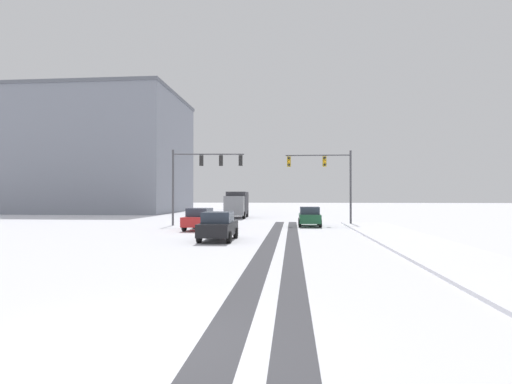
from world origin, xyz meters
The scene contains 11 objects.
ground_plane centered at (0.00, 0.00, 0.00)m, with size 300.00×300.00×0.00m, color white.
wheel_track_left_lane centered at (2.58, 15.64, 0.00)m, with size 0.74×34.41×0.01m, color #424247.
wheel_track_right_lane centered at (1.36, 15.64, 0.00)m, with size 0.81×34.41×0.01m, color #424247.
sidewalk_kerb_right centered at (9.03, 14.08, 0.06)m, with size 4.00×34.41×0.12m, color white.
traffic_signal_near_right centered at (5.67, 29.20, 4.63)m, with size 5.75×0.54×6.50m.
traffic_signal_near_left centered at (-5.18, 27.47, 4.80)m, with size 6.19×0.74×6.50m.
car_dark_green_lead centered at (3.98, 27.23, 0.82)m, with size 1.84×4.10×1.62m.
car_red_second centered at (-4.25, 22.89, 0.82)m, with size 2.01×4.19×1.62m.
car_black_third centered at (-1.60, 15.92, 0.82)m, with size 1.84×4.10×1.62m.
box_truck_delivery centered at (-3.85, 39.96, 1.63)m, with size 2.50×7.47×3.02m.
office_building_far_left_block centered at (-29.65, 55.22, 9.18)m, with size 29.07×20.35×18.35m.
Camera 1 is at (2.56, -6.64, 2.49)m, focal length 28.45 mm.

